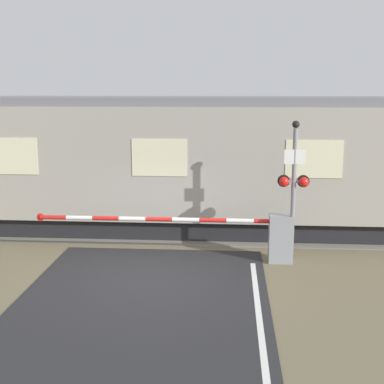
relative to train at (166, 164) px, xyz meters
name	(u,v)px	position (x,y,z in m)	size (l,w,h in m)	color
ground_plane	(153,276)	(0.16, -3.99, -2.08)	(80.00, 80.00, 0.00)	#6B6047
track_bed	(172,230)	(0.16, 0.00, -2.05)	(36.00, 3.20, 0.13)	slate
train	(166,164)	(0.00, 0.00, 0.00)	(15.23, 2.81, 4.06)	black
crossing_barrier	(257,235)	(2.65, -2.75, -1.38)	(6.58, 0.44, 1.22)	gray
signal_post	(294,184)	(3.49, -2.88, -0.04)	(0.78, 0.26, 3.58)	gray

